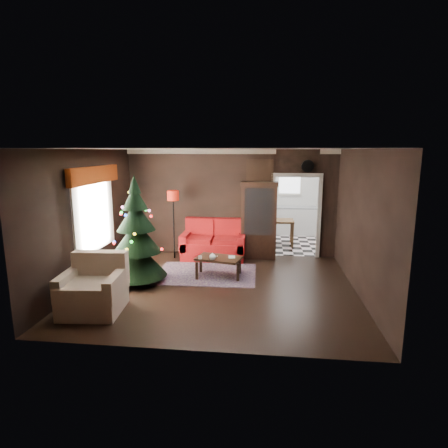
# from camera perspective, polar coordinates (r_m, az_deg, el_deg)

# --- Properties ---
(floor) EXTENTS (5.50, 5.50, 0.00)m
(floor) POSITION_cam_1_polar(r_m,az_deg,el_deg) (7.76, -0.77, -9.66)
(floor) COLOR black
(floor) RESTS_ON ground
(ceiling) EXTENTS (5.50, 5.50, 0.00)m
(ceiling) POSITION_cam_1_polar(r_m,az_deg,el_deg) (7.25, -0.82, 11.48)
(ceiling) COLOR white
(ceiling) RESTS_ON ground
(wall_back) EXTENTS (5.50, 0.00, 5.50)m
(wall_back) POSITION_cam_1_polar(r_m,az_deg,el_deg) (9.83, 1.06, 3.24)
(wall_back) COLOR black
(wall_back) RESTS_ON ground
(wall_front) EXTENTS (5.50, 0.00, 5.50)m
(wall_front) POSITION_cam_1_polar(r_m,az_deg,el_deg) (4.97, -4.47, -4.78)
(wall_front) COLOR black
(wall_front) RESTS_ON ground
(wall_left) EXTENTS (0.00, 5.50, 5.50)m
(wall_left) POSITION_cam_1_polar(r_m,az_deg,el_deg) (8.19, -20.25, 0.92)
(wall_left) COLOR black
(wall_left) RESTS_ON ground
(wall_right) EXTENTS (0.00, 5.50, 5.50)m
(wall_right) POSITION_cam_1_polar(r_m,az_deg,el_deg) (7.54, 20.40, 0.07)
(wall_right) COLOR black
(wall_right) RESTS_ON ground
(doorway) EXTENTS (1.10, 0.10, 2.10)m
(doorway) POSITION_cam_1_polar(r_m,az_deg,el_deg) (9.87, 10.92, 1.01)
(doorway) COLOR silver
(doorway) RESTS_ON ground
(left_window) EXTENTS (0.05, 1.60, 1.40)m
(left_window) POSITION_cam_1_polar(r_m,az_deg,el_deg) (8.34, -19.41, 1.50)
(left_window) COLOR white
(left_window) RESTS_ON wall_left
(valance) EXTENTS (0.12, 2.10, 0.35)m
(valance) POSITION_cam_1_polar(r_m,az_deg,el_deg) (8.22, -19.28, 7.14)
(valance) COLOR maroon
(valance) RESTS_ON wall_left
(kitchen_floor) EXTENTS (3.00, 3.00, 0.00)m
(kitchen_floor) POSITION_cam_1_polar(r_m,az_deg,el_deg) (11.56, 10.19, -2.79)
(kitchen_floor) COLOR white
(kitchen_floor) RESTS_ON ground
(kitchen_window) EXTENTS (0.70, 0.06, 0.70)m
(kitchen_window) POSITION_cam_1_polar(r_m,az_deg,el_deg) (12.71, 10.06, 6.25)
(kitchen_window) COLOR white
(kitchen_window) RESTS_ON ground
(rug) EXTENTS (2.28, 1.68, 0.01)m
(rug) POSITION_cam_1_polar(r_m,az_deg,el_deg) (8.54, -2.77, -7.64)
(rug) COLOR #5D3C54
(rug) RESTS_ON ground
(loveseat) EXTENTS (1.70, 0.90, 1.00)m
(loveseat) POSITION_cam_1_polar(r_m,az_deg,el_deg) (9.61, -1.59, -2.42)
(loveseat) COLOR #7C0503
(loveseat) RESTS_ON ground
(curio_cabinet) EXTENTS (0.90, 0.45, 1.90)m
(curio_cabinet) POSITION_cam_1_polar(r_m,az_deg,el_deg) (9.64, 5.36, 0.32)
(curio_cabinet) COLOR black
(curio_cabinet) RESTS_ON ground
(floor_lamp) EXTENTS (0.42, 0.42, 1.88)m
(floor_lamp) POSITION_cam_1_polar(r_m,az_deg,el_deg) (9.63, -7.73, -0.47)
(floor_lamp) COLOR black
(floor_lamp) RESTS_ON ground
(christmas_tree) EXTENTS (1.41, 1.41, 2.32)m
(christmas_tree) POSITION_cam_1_polar(r_m,az_deg,el_deg) (7.97, -13.29, -1.52)
(christmas_tree) COLOR black
(christmas_tree) RESTS_ON ground
(armchair) EXTENTS (1.11, 1.11, 1.05)m
(armchair) POSITION_cam_1_polar(r_m,az_deg,el_deg) (6.88, -19.58, -9.05)
(armchair) COLOR tan
(armchair) RESTS_ON ground
(coffee_table) EXTENTS (1.08, 0.79, 0.44)m
(coffee_table) POSITION_cam_1_polar(r_m,az_deg,el_deg) (8.29, -0.81, -6.58)
(coffee_table) COLOR black
(coffee_table) RESTS_ON rug
(teapot) EXTENTS (0.21, 0.21, 0.15)m
(teapot) POSITION_cam_1_polar(r_m,az_deg,el_deg) (8.00, -1.79, -5.05)
(teapot) COLOR white
(teapot) RESTS_ON coffee_table
(cup_a) EXTENTS (0.09, 0.09, 0.07)m
(cup_a) POSITION_cam_1_polar(r_m,az_deg,el_deg) (8.12, -3.69, -5.13)
(cup_a) COLOR silver
(cup_a) RESTS_ON coffee_table
(cup_b) EXTENTS (0.08, 0.08, 0.05)m
(cup_b) POSITION_cam_1_polar(r_m,az_deg,el_deg) (8.16, -1.94, -5.08)
(cup_b) COLOR white
(cup_b) RESTS_ON coffee_table
(book) EXTENTS (0.15, 0.03, 0.20)m
(book) POSITION_cam_1_polar(r_m,az_deg,el_deg) (8.19, 0.71, -4.48)
(book) COLOR gray
(book) RESTS_ON coffee_table
(wall_clock) EXTENTS (0.32, 0.32, 0.06)m
(wall_clock) POSITION_cam_1_polar(r_m,az_deg,el_deg) (9.70, 12.73, 8.68)
(wall_clock) COLOR white
(wall_clock) RESTS_ON wall_back
(painting) EXTENTS (0.62, 0.05, 0.52)m
(painting) POSITION_cam_1_polar(r_m,az_deg,el_deg) (9.66, 5.53, 8.12)
(painting) COLOR #BC703C
(painting) RESTS_ON wall_back
(kitchen_counter) EXTENTS (1.80, 0.60, 0.90)m
(kitchen_counter) POSITION_cam_1_polar(r_m,az_deg,el_deg) (12.63, 9.93, 0.50)
(kitchen_counter) COLOR white
(kitchen_counter) RESTS_ON ground
(kitchen_table) EXTENTS (0.70, 0.70, 0.75)m
(kitchen_table) POSITION_cam_1_polar(r_m,az_deg,el_deg) (11.16, 8.81, -1.27)
(kitchen_table) COLOR brown
(kitchen_table) RESTS_ON ground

